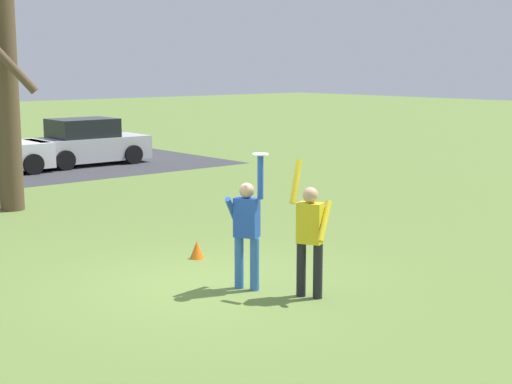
{
  "coord_description": "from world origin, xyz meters",
  "views": [
    {
      "loc": [
        -6.91,
        -9.08,
        3.39
      ],
      "look_at": [
        0.53,
        -0.45,
        1.48
      ],
      "focal_mm": 53.18,
      "sensor_mm": 36.0,
      "label": 1
    }
  ],
  "objects_px": {
    "person_catcher": "(247,226)",
    "frisbee_disc": "(260,154)",
    "parked_car_silver": "(86,144)",
    "field_cone_orange": "(197,250)",
    "bare_tree_tall": "(4,81)",
    "person_defender": "(310,232)"
  },
  "relations": [
    {
      "from": "person_defender",
      "to": "bare_tree_tall",
      "type": "height_order",
      "value": "bare_tree_tall"
    },
    {
      "from": "parked_car_silver",
      "to": "bare_tree_tall",
      "type": "relative_size",
      "value": 0.63
    },
    {
      "from": "person_defender",
      "to": "frisbee_disc",
      "type": "xyz_separation_m",
      "value": [
        -0.34,
        0.71,
        1.11
      ]
    },
    {
      "from": "person_defender",
      "to": "frisbee_disc",
      "type": "relative_size",
      "value": 8.49
    },
    {
      "from": "person_catcher",
      "to": "person_defender",
      "type": "height_order",
      "value": "person_catcher"
    },
    {
      "from": "field_cone_orange",
      "to": "bare_tree_tall",
      "type": "bearing_deg",
      "value": 95.61
    },
    {
      "from": "frisbee_disc",
      "to": "parked_car_silver",
      "type": "relative_size",
      "value": 0.06
    },
    {
      "from": "parked_car_silver",
      "to": "bare_tree_tall",
      "type": "height_order",
      "value": "bare_tree_tall"
    },
    {
      "from": "person_defender",
      "to": "parked_car_silver",
      "type": "height_order",
      "value": "person_defender"
    },
    {
      "from": "person_defender",
      "to": "parked_car_silver",
      "type": "distance_m",
      "value": 16.58
    },
    {
      "from": "person_catcher",
      "to": "person_defender",
      "type": "bearing_deg",
      "value": 0.0
    },
    {
      "from": "person_catcher",
      "to": "person_defender",
      "type": "relative_size",
      "value": 1.02
    },
    {
      "from": "frisbee_disc",
      "to": "person_catcher",
      "type": "bearing_deg",
      "value": 115.54
    },
    {
      "from": "frisbee_disc",
      "to": "bare_tree_tall",
      "type": "bearing_deg",
      "value": 91.37
    },
    {
      "from": "person_catcher",
      "to": "person_defender",
      "type": "xyz_separation_m",
      "value": [
        0.44,
        -0.92,
        -0.0
      ]
    },
    {
      "from": "parked_car_silver",
      "to": "field_cone_orange",
      "type": "xyz_separation_m",
      "value": [
        -4.79,
        -12.92,
        -0.57
      ]
    },
    {
      "from": "person_catcher",
      "to": "parked_car_silver",
      "type": "relative_size",
      "value": 0.5
    },
    {
      "from": "person_catcher",
      "to": "frisbee_disc",
      "type": "relative_size",
      "value": 8.64
    },
    {
      "from": "person_catcher",
      "to": "frisbee_disc",
      "type": "xyz_separation_m",
      "value": [
        0.1,
        -0.2,
        1.11
      ]
    },
    {
      "from": "bare_tree_tall",
      "to": "frisbee_disc",
      "type": "bearing_deg",
      "value": -88.63
    },
    {
      "from": "bare_tree_tall",
      "to": "field_cone_orange",
      "type": "distance_m",
      "value": 7.2
    },
    {
      "from": "field_cone_orange",
      "to": "person_defender",
      "type": "bearing_deg",
      "value": -91.86
    }
  ]
}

